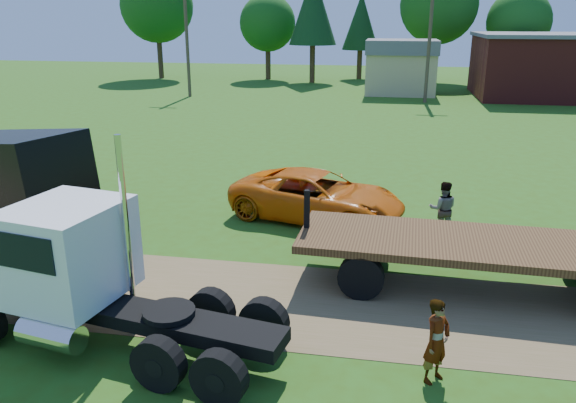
% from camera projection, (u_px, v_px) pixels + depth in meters
% --- Properties ---
extents(ground, '(140.00, 140.00, 0.00)m').
position_uv_depth(ground, '(251.00, 299.00, 13.89)').
color(ground, '#2E5111').
rests_on(ground, ground).
extents(dirt_track, '(120.00, 4.20, 0.01)m').
position_uv_depth(dirt_track, '(251.00, 299.00, 13.89)').
color(dirt_track, brown).
rests_on(dirt_track, ground).
extents(white_semi_tractor, '(7.52, 3.62, 4.44)m').
position_uv_depth(white_semi_tractor, '(74.00, 272.00, 11.90)').
color(white_semi_tractor, black).
rests_on(white_semi_tractor, ground).
extents(orange_pickup, '(6.46, 4.21, 1.65)m').
position_uv_depth(orange_pickup, '(317.00, 196.00, 19.16)').
color(orange_pickup, '#D35F09').
rests_on(orange_pickup, ground).
extents(flatbed_trailer, '(9.24, 3.13, 2.34)m').
position_uv_depth(flatbed_trailer, '(479.00, 252.00, 14.18)').
color(flatbed_trailer, '#3B2513').
rests_on(flatbed_trailer, ground).
extents(spectator_a, '(0.71, 0.74, 1.70)m').
position_uv_depth(spectator_a, '(437.00, 341.00, 10.56)').
color(spectator_a, '#999999').
rests_on(spectator_a, ground).
extents(spectator_b, '(0.88, 0.69, 1.79)m').
position_uv_depth(spectator_b, '(443.00, 209.00, 17.68)').
color(spectator_b, '#999999').
rests_on(spectator_b, ground).
extents(brick_building, '(15.40, 10.40, 5.30)m').
position_uv_depth(brick_building, '(569.00, 66.00, 47.44)').
color(brick_building, maroon).
rests_on(brick_building, ground).
extents(tan_shed, '(6.20, 5.40, 4.70)m').
position_uv_depth(tan_shed, '(401.00, 66.00, 49.84)').
color(tan_shed, tan).
rests_on(tan_shed, ground).
extents(utility_poles, '(42.20, 0.28, 9.00)m').
position_uv_depth(utility_poles, '(429.00, 42.00, 44.12)').
color(utility_poles, '#483C29').
rests_on(utility_poles, ground).
extents(tree_row, '(59.16, 9.26, 11.71)m').
position_uv_depth(tree_row, '(396.00, 10.00, 57.46)').
color(tree_row, '#342415').
rests_on(tree_row, ground).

